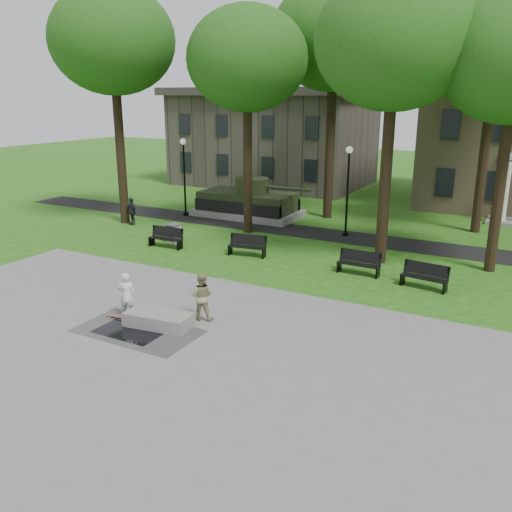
{
  "coord_description": "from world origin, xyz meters",
  "views": [
    {
      "loc": [
        9.81,
        -14.75,
        7.29
      ],
      "look_at": [
        0.37,
        2.51,
        1.4
      ],
      "focal_mm": 38.0,
      "sensor_mm": 36.0,
      "label": 1
    }
  ],
  "objects_px": {
    "concrete_block": "(159,319)",
    "skateboarder": "(127,295)",
    "park_bench_0": "(166,237)",
    "trash_bin": "(174,233)",
    "friend_watching": "(202,296)"
  },
  "relations": [
    {
      "from": "park_bench_0",
      "to": "trash_bin",
      "type": "distance_m",
      "value": 0.93
    },
    {
      "from": "concrete_block",
      "to": "skateboarder",
      "type": "bearing_deg",
      "value": 177.39
    },
    {
      "from": "friend_watching",
      "to": "park_bench_0",
      "type": "xyz_separation_m",
      "value": [
        -6.65,
        6.69,
        -0.32
      ]
    },
    {
      "from": "friend_watching",
      "to": "trash_bin",
      "type": "distance_m",
      "value": 10.24
    },
    {
      "from": "skateboarder",
      "to": "park_bench_0",
      "type": "height_order",
      "value": "skateboarder"
    },
    {
      "from": "concrete_block",
      "to": "park_bench_0",
      "type": "bearing_deg",
      "value": 126.15
    },
    {
      "from": "concrete_block",
      "to": "trash_bin",
      "type": "height_order",
      "value": "trash_bin"
    },
    {
      "from": "concrete_block",
      "to": "trash_bin",
      "type": "xyz_separation_m",
      "value": [
        -5.93,
        8.72,
        0.24
      ]
    },
    {
      "from": "park_bench_0",
      "to": "trash_bin",
      "type": "relative_size",
      "value": 1.89
    },
    {
      "from": "skateboarder",
      "to": "park_bench_0",
      "type": "xyz_separation_m",
      "value": [
        -4.35,
        7.75,
        -0.29
      ]
    },
    {
      "from": "friend_watching",
      "to": "trash_bin",
      "type": "height_order",
      "value": "friend_watching"
    },
    {
      "from": "skateboarder",
      "to": "park_bench_0",
      "type": "distance_m",
      "value": 8.89
    },
    {
      "from": "concrete_block",
      "to": "skateboarder",
      "type": "height_order",
      "value": "skateboarder"
    },
    {
      "from": "park_bench_0",
      "to": "friend_watching",
      "type": "bearing_deg",
      "value": -47.21
    },
    {
      "from": "skateboarder",
      "to": "friend_watching",
      "type": "xyz_separation_m",
      "value": [
        2.3,
        1.07,
        0.03
      ]
    }
  ]
}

